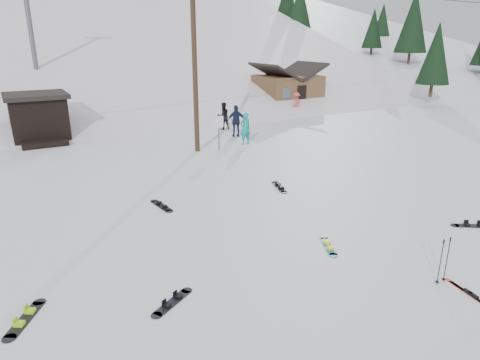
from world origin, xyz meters
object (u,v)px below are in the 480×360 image
utility_pole (195,61)px  hero_skis (471,295)px  cabin (287,90)px  hero_snowboard (328,246)px

utility_pole → hero_skis: size_ratio=5.80×
hero_skis → utility_pole: bearing=100.9°
cabin → hero_snowboard: cabin is taller
utility_pole → hero_snowboard: (-1.20, -12.02, -4.66)m
cabin → hero_snowboard: size_ratio=4.31×
utility_pole → hero_snowboard: 12.95m
cabin → hero_skis: bearing=-116.8°
hero_snowboard → hero_skis: (1.28, -3.59, -0.00)m
utility_pole → cabin: bearing=37.6°
utility_pole → hero_skis: (0.08, -15.61, -4.66)m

